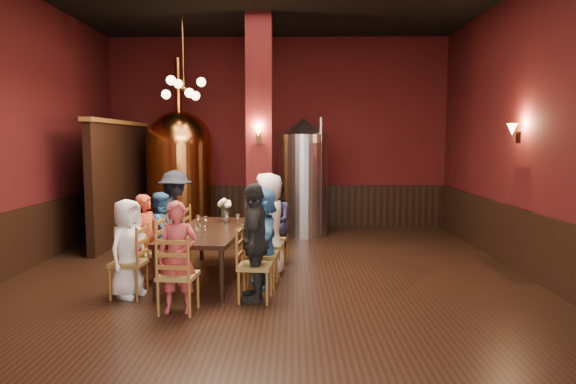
{
  "coord_description": "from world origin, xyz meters",
  "views": [
    {
      "loc": [
        0.36,
        -7.33,
        2.07
      ],
      "look_at": [
        0.28,
        0.2,
        1.32
      ],
      "focal_mm": 32.0,
      "sensor_mm": 36.0,
      "label": 1
    }
  ],
  "objects_px": {
    "steel_vessel": "(304,177)",
    "rose_vase": "(225,206)",
    "person_1": "(147,239)",
    "dining_table": "(210,233)",
    "person_2": "(162,232)",
    "person_0": "(128,248)",
    "copper_kettle": "(180,171)"
  },
  "relations": [
    {
      "from": "steel_vessel",
      "to": "rose_vase",
      "type": "xyz_separation_m",
      "value": [
        -1.35,
        -2.88,
        -0.27
      ]
    },
    {
      "from": "person_1",
      "to": "dining_table",
      "type": "bearing_deg",
      "value": -53.3
    },
    {
      "from": "person_2",
      "to": "steel_vessel",
      "type": "distance_m",
      "value": 3.99
    },
    {
      "from": "person_0",
      "to": "person_2",
      "type": "relative_size",
      "value": 1.03
    },
    {
      "from": "person_2",
      "to": "steel_vessel",
      "type": "xyz_separation_m",
      "value": [
        2.3,
        3.19,
        0.64
      ]
    },
    {
      "from": "person_1",
      "to": "person_2",
      "type": "bearing_deg",
      "value": 15.49
    },
    {
      "from": "person_0",
      "to": "steel_vessel",
      "type": "xyz_separation_m",
      "value": [
        2.42,
        4.52,
        0.63
      ]
    },
    {
      "from": "person_2",
      "to": "steel_vessel",
      "type": "height_order",
      "value": "steel_vessel"
    },
    {
      "from": "person_2",
      "to": "copper_kettle",
      "type": "relative_size",
      "value": 0.33
    },
    {
      "from": "person_2",
      "to": "person_0",
      "type": "bearing_deg",
      "value": 178.65
    },
    {
      "from": "dining_table",
      "to": "person_2",
      "type": "distance_m",
      "value": 0.91
    },
    {
      "from": "dining_table",
      "to": "copper_kettle",
      "type": "bearing_deg",
      "value": 113.54
    },
    {
      "from": "rose_vase",
      "to": "dining_table",
      "type": "bearing_deg",
      "value": -100.83
    },
    {
      "from": "person_1",
      "to": "person_2",
      "type": "xyz_separation_m",
      "value": [
        0.06,
        0.66,
        -0.02
      ]
    },
    {
      "from": "dining_table",
      "to": "steel_vessel",
      "type": "distance_m",
      "value": 3.93
    },
    {
      "from": "person_0",
      "to": "rose_vase",
      "type": "distance_m",
      "value": 1.98
    },
    {
      "from": "person_2",
      "to": "steel_vessel",
      "type": "bearing_deg",
      "value": -32.11
    },
    {
      "from": "person_0",
      "to": "rose_vase",
      "type": "bearing_deg",
      "value": -10.11
    },
    {
      "from": "steel_vessel",
      "to": "rose_vase",
      "type": "bearing_deg",
      "value": -115.03
    },
    {
      "from": "steel_vessel",
      "to": "person_0",
      "type": "bearing_deg",
      "value": -118.16
    },
    {
      "from": "dining_table",
      "to": "person_1",
      "type": "height_order",
      "value": "person_1"
    },
    {
      "from": "person_0",
      "to": "person_2",
      "type": "distance_m",
      "value": 1.33
    },
    {
      "from": "dining_table",
      "to": "rose_vase",
      "type": "distance_m",
      "value": 0.79
    },
    {
      "from": "copper_kettle",
      "to": "steel_vessel",
      "type": "relative_size",
      "value": 1.51
    },
    {
      "from": "dining_table",
      "to": "copper_kettle",
      "type": "distance_m",
      "value": 4.0
    },
    {
      "from": "dining_table",
      "to": "person_0",
      "type": "relative_size",
      "value": 1.9
    },
    {
      "from": "copper_kettle",
      "to": "rose_vase",
      "type": "bearing_deg",
      "value": -65.39
    },
    {
      "from": "person_1",
      "to": "person_2",
      "type": "distance_m",
      "value": 0.66
    },
    {
      "from": "person_0",
      "to": "rose_vase",
      "type": "height_order",
      "value": "person_0"
    },
    {
      "from": "dining_table",
      "to": "person_2",
      "type": "xyz_separation_m",
      "value": [
        -0.82,
        0.4,
        -0.05
      ]
    },
    {
      "from": "person_0",
      "to": "copper_kettle",
      "type": "relative_size",
      "value": 0.34
    },
    {
      "from": "person_0",
      "to": "steel_vessel",
      "type": "relative_size",
      "value": 0.51
    }
  ]
}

